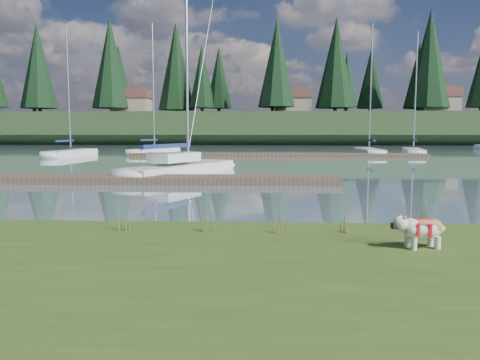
{
  "coord_description": "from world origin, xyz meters",
  "views": [
    {
      "loc": [
        0.58,
        -11.53,
        2.35
      ],
      "look_at": [
        0.08,
        -0.5,
        1.16
      ],
      "focal_mm": 35.0,
      "sensor_mm": 36.0,
      "label": 1
    }
  ],
  "objects": [
    {
      "name": "weed_4",
      "position": [
        2.22,
        -2.46,
        0.52
      ],
      "size": [
        0.17,
        0.14,
        0.4
      ],
      "color": "#475B23",
      "rests_on": "bank"
    },
    {
      "name": "sailboat_bg_4",
      "position": [
        15.19,
        34.39,
        0.33
      ],
      "size": [
        3.11,
        7.99,
        11.58
      ],
      "rotation": [
        0.0,
        0.0,
        1.36
      ],
      "color": "silver",
      "rests_on": "ground"
    },
    {
      "name": "ridge",
      "position": [
        0.0,
        73.0,
        2.5
      ],
      "size": [
        200.0,
        20.0,
        5.0
      ],
      "primitive_type": "cube",
      "color": "#1E3318",
      "rests_on": "ground"
    },
    {
      "name": "weed_3",
      "position": [
        -2.18,
        -2.45,
        0.58
      ],
      "size": [
        0.17,
        0.14,
        0.55
      ],
      "color": "#475B23",
      "rests_on": "bank"
    },
    {
      "name": "house_1",
      "position": [
        6.0,
        71.0,
        7.31
      ],
      "size": [
        6.3,
        5.3,
        4.65
      ],
      "color": "gray",
      "rests_on": "ridge"
    },
    {
      "name": "house_2",
      "position": [
        30.0,
        69.0,
        7.31
      ],
      "size": [
        6.3,
        5.3,
        4.65
      ],
      "color": "gray",
      "rests_on": "ridge"
    },
    {
      "name": "weed_0",
      "position": [
        -0.51,
        -2.52,
        0.6
      ],
      "size": [
        0.17,
        0.14,
        0.58
      ],
      "color": "#475B23",
      "rests_on": "bank"
    },
    {
      "name": "dock_far",
      "position": [
        2.0,
        30.0,
        0.15
      ],
      "size": [
        26.0,
        2.2,
        0.3
      ],
      "primitive_type": "cube",
      "color": "#4C3D2C",
      "rests_on": "ground"
    },
    {
      "name": "house_0",
      "position": [
        -22.0,
        70.0,
        7.31
      ],
      "size": [
        6.3,
        5.3,
        4.65
      ],
      "color": "gray",
      "rests_on": "ridge"
    },
    {
      "name": "conifer_6",
      "position": [
        28.0,
        68.0,
        13.99
      ],
      "size": [
        7.04,
        7.04,
        17.0
      ],
      "color": "#382619",
      "rests_on": "ridge"
    },
    {
      "name": "conifer_5",
      "position": [
        15.0,
        70.0,
        10.83
      ],
      "size": [
        3.96,
        3.96,
        10.35
      ],
      "color": "#382619",
      "rests_on": "ridge"
    },
    {
      "name": "sailboat_bg_3",
      "position": [
        10.91,
        34.54,
        0.32
      ],
      "size": [
        1.87,
        8.47,
        12.34
      ],
      "rotation": [
        0.0,
        0.0,
        1.55
      ],
      "color": "silver",
      "rests_on": "ground"
    },
    {
      "name": "mud_lip",
      "position": [
        0.0,
        -1.6,
        0.07
      ],
      "size": [
        60.0,
        0.5,
        0.14
      ],
      "primitive_type": "cube",
      "color": "#33281C",
      "rests_on": "ground"
    },
    {
      "name": "conifer_4",
      "position": [
        3.0,
        66.0,
        13.09
      ],
      "size": [
        6.16,
        6.16,
        15.1
      ],
      "color": "#382619",
      "rests_on": "ridge"
    },
    {
      "name": "sailboat_bg_1",
      "position": [
        -9.64,
        34.44,
        0.33
      ],
      "size": [
        4.06,
        8.6,
        12.59
      ],
      "rotation": [
        0.0,
        0.0,
        1.28
      ],
      "color": "silver",
      "rests_on": "ground"
    },
    {
      "name": "conifer_1",
      "position": [
        -40.0,
        71.0,
        11.28
      ],
      "size": [
        4.4,
        4.4,
        11.3
      ],
      "color": "#382619",
      "rests_on": "ridge"
    },
    {
      "name": "sailboat_bg_0",
      "position": [
        -16.39,
        30.27,
        0.32
      ],
      "size": [
        2.48,
        8.2,
        11.69
      ],
      "rotation": [
        0.0,
        0.0,
        1.46
      ],
      "color": "silver",
      "rests_on": "ground"
    },
    {
      "name": "weed_1",
      "position": [
        0.91,
        -2.57,
        0.59
      ],
      "size": [
        0.17,
        0.14,
        0.57
      ],
      "color": "#475B23",
      "rests_on": "bank"
    },
    {
      "name": "ground",
      "position": [
        0.0,
        30.0,
        0.0
      ],
      "size": [
        200.0,
        200.0,
        0.0
      ],
      "primitive_type": "plane",
      "color": "slate",
      "rests_on": "ground"
    },
    {
      "name": "weed_2",
      "position": [
        3.68,
        -2.51,
        0.67
      ],
      "size": [
        0.17,
        0.14,
        0.77
      ],
      "color": "#475B23",
      "rests_on": "bank"
    },
    {
      "name": "bank",
      "position": [
        0.0,
        -6.0,
        0.17
      ],
      "size": [
        60.0,
        9.0,
        0.35
      ],
      "primitive_type": "cube",
      "color": "#37511A",
      "rests_on": "ground"
    },
    {
      "name": "sailboat_main",
      "position": [
        -3.39,
        13.34,
        0.42
      ],
      "size": [
        5.58,
        9.26,
        13.4
      ],
      "rotation": [
        0.0,
        0.0,
        1.14
      ],
      "color": "silver",
      "rests_on": "ground"
    },
    {
      "name": "bulldog",
      "position": [
        3.3,
        -3.62,
        0.7
      ],
      "size": [
        0.95,
        0.49,
        0.56
      ],
      "rotation": [
        0.0,
        0.0,
        3.34
      ],
      "color": "silver",
      "rests_on": "bank"
    },
    {
      "name": "dock_near",
      "position": [
        -4.0,
        9.0,
        0.15
      ],
      "size": [
        16.0,
        2.0,
        0.3
      ],
      "primitive_type": "cube",
      "color": "#4C3D2C",
      "rests_on": "ground"
    },
    {
      "name": "conifer_3",
      "position": [
        -10.0,
        72.0,
        11.74
      ],
      "size": [
        4.84,
        4.84,
        12.25
      ],
      "color": "#382619",
      "rests_on": "ridge"
    },
    {
      "name": "conifer_2",
      "position": [
        -25.0,
        68.0,
        13.54
      ],
      "size": [
        6.6,
        6.6,
        16.05
      ],
      "color": "#382619",
      "rests_on": "ridge"
    }
  ]
}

